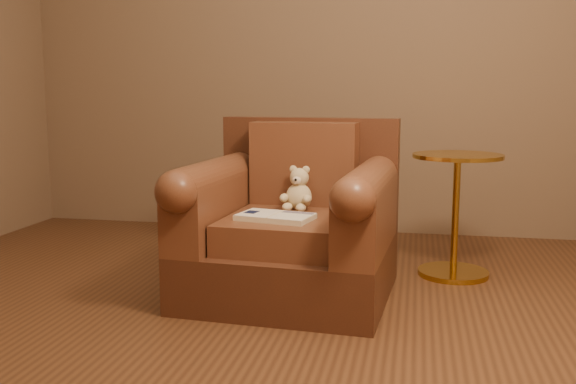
# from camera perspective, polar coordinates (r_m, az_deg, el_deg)

# --- Properties ---
(floor) EXTENTS (4.00, 4.00, 0.00)m
(floor) POSITION_cam_1_polar(r_m,az_deg,el_deg) (2.62, -5.09, -12.44)
(floor) COLOR #56331D
(floor) RESTS_ON ground
(armchair) EXTENTS (0.97, 0.93, 0.82)m
(armchair) POSITION_cam_1_polar(r_m,az_deg,el_deg) (3.02, 0.37, -3.20)
(armchair) COLOR #4A2718
(armchair) RESTS_ON floor
(teddy_bear) EXTENTS (0.16, 0.18, 0.21)m
(teddy_bear) POSITION_cam_1_polar(r_m,az_deg,el_deg) (3.07, 0.91, -0.08)
(teddy_bear) COLOR beige
(teddy_bear) RESTS_ON armchair
(guidebook) EXTENTS (0.36, 0.26, 0.03)m
(guidebook) POSITION_cam_1_polar(r_m,az_deg,el_deg) (2.84, -1.12, -2.21)
(guidebook) COLOR beige
(guidebook) RESTS_ON armchair
(side_table) EXTENTS (0.46, 0.46, 0.64)m
(side_table) POSITION_cam_1_polar(r_m,az_deg,el_deg) (3.42, 14.67, -1.63)
(side_table) COLOR gold
(side_table) RESTS_ON floor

